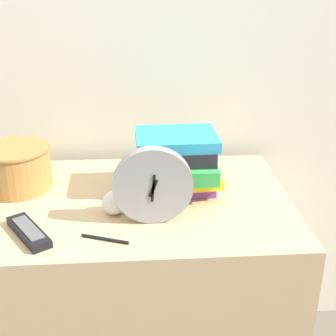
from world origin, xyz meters
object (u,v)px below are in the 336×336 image
Objects in this scene: basket at (16,166)px; desk_clock at (153,186)px; pen at (105,239)px; book_stack at (179,163)px; tv_remote at (29,232)px; crumpled_paper_ball at (114,203)px.

desk_clock is at bearing -30.03° from basket.
desk_clock is 1.74× the size of pen.
book_stack is at bearing -7.44° from basket.
book_stack is 1.19× the size of basket.
book_stack reaches higher than pen.
crumpled_paper_ball reaches higher than tv_remote.
pen is at bearing -97.75° from crumpled_paper_ball.
basket is at bearing 148.31° from crumpled_paper_ball.
desk_clock reaches higher than book_stack.
tv_remote is 1.47× the size of pen.
crumpled_paper_ball is (0.21, 0.10, 0.02)m from tv_remote.
crumpled_paper_ball is at bearing -147.51° from book_stack.
desk_clock is 3.19× the size of crumpled_paper_ball.
book_stack is at bearing 50.89° from pen.
crumpled_paper_ball reaches higher than pen.
crumpled_paper_ball is at bearing 82.25° from pen.
desk_clock is at bearing 34.83° from pen.
tv_remote is 2.69× the size of crumpled_paper_ball.
pen is (-0.20, -0.25, -0.09)m from book_stack.
desk_clock reaches higher than crumpled_paper_ball.
crumpled_paper_ball is (-0.10, 0.05, -0.07)m from desk_clock.
crumpled_paper_ball is 0.55× the size of pen.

